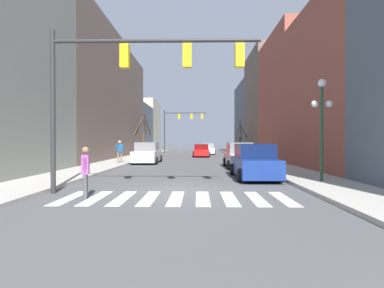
{
  "coord_description": "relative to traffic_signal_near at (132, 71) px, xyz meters",
  "views": [
    {
      "loc": [
        0.73,
        -11.22,
        1.93
      ],
      "look_at": [
        0.01,
        26.38,
        1.52
      ],
      "focal_mm": 28.0,
      "sensor_mm": 36.0,
      "label": 1
    }
  ],
  "objects": [
    {
      "name": "pedestrian_near_right_corner",
      "position": [
        -3.87,
        13.03,
        -3.25
      ],
      "size": [
        0.61,
        0.62,
        1.8
      ],
      "rotation": [
        0.0,
        0.0,
        3.94
      ],
      "color": "#7A705B",
      "rests_on": "sidewalk_left"
    },
    {
      "name": "car_driving_toward_lane",
      "position": [
        2.83,
        25.13,
        -3.74
      ],
      "size": [
        2.01,
        4.13,
        1.53
      ],
      "rotation": [
        0.0,
        0.0,
        1.57
      ],
      "color": "red",
      "rests_on": "ground_plane"
    },
    {
      "name": "sidewalk_right",
      "position": [
        7.92,
        0.36,
        -4.39
      ],
      "size": [
        2.84,
        90.0,
        0.15
      ],
      "color": "#ADA89E",
      "rests_on": "ground_plane"
    },
    {
      "name": "car_parked_right_far",
      "position": [
        -1.94,
        14.85,
        -3.63
      ],
      "size": [
        2.17,
        4.81,
        1.8
      ],
      "rotation": [
        0.0,
        0.0,
        1.57
      ],
      "color": "silver",
      "rests_on": "ground_plane"
    },
    {
      "name": "crosswalk_stripes",
      "position": [
        1.67,
        -0.85,
        -4.46
      ],
      "size": [
        7.65,
        2.6,
        0.01
      ],
      "color": "white",
      "rests_on": "ground_plane"
    },
    {
      "name": "car_parked_right_mid",
      "position": [
        5.31,
        4.56,
        -3.64
      ],
      "size": [
        2.14,
        4.7,
        1.77
      ],
      "rotation": [
        0.0,
        0.0,
        1.57
      ],
      "color": "navy",
      "rests_on": "ground_plane"
    },
    {
      "name": "traffic_signal_far",
      "position": [
        -0.5,
        36.77,
        0.55
      ],
      "size": [
        6.74,
        0.28,
        6.77
      ],
      "color": "#2D2D2D",
      "rests_on": "ground_plane"
    },
    {
      "name": "building_row_left",
      "position": [
        -8.99,
        23.14,
        1.68
      ],
      "size": [
        6.0,
        62.69,
        13.7
      ],
      "color": "gray",
      "rests_on": "ground_plane"
    },
    {
      "name": "building_row_right",
      "position": [
        12.34,
        19.85,
        1.73
      ],
      "size": [
        6.0,
        51.56,
        13.87
      ],
      "color": "#515B66",
      "rests_on": "ground_plane"
    },
    {
      "name": "pedestrian_crossing_street",
      "position": [
        -1.34,
        -0.97,
        -3.44
      ],
      "size": [
        0.32,
        0.74,
        1.74
      ],
      "rotation": [
        0.0,
        0.0,
        1.83
      ],
      "color": "#4C4C51",
      "rests_on": "ground_plane"
    },
    {
      "name": "car_driving_away_lane",
      "position": [
        3.82,
        31.2,
        -3.73
      ],
      "size": [
        1.96,
        4.39,
        1.57
      ],
      "rotation": [
        0.0,
        0.0,
        1.57
      ],
      "color": "white",
      "rests_on": "ground_plane"
    },
    {
      "name": "sidewalk_left",
      "position": [
        -4.57,
        0.36,
        -4.39
      ],
      "size": [
        2.84,
        90.0,
        0.15
      ],
      "color": "#ADA89E",
      "rests_on": "ground_plane"
    },
    {
      "name": "traffic_signal_near",
      "position": [
        0.0,
        0.0,
        0.0
      ],
      "size": [
        7.66,
        0.28,
        5.96
      ],
      "color": "#2D2D2D",
      "rests_on": "ground_plane"
    },
    {
      "name": "ground_plane",
      "position": [
        1.67,
        0.36,
        -4.46
      ],
      "size": [
        240.0,
        240.0,
        0.0
      ],
      "primitive_type": "plane",
      "color": "#4C4C4F"
    },
    {
      "name": "car_parked_left_mid",
      "position": [
        5.37,
        10.61,
        -3.63
      ],
      "size": [
        2.0,
        4.81,
        1.81
      ],
      "rotation": [
        0.0,
        0.0,
        1.57
      ],
      "color": "silver",
      "rests_on": "ground_plane"
    },
    {
      "name": "street_lamp_right_corner",
      "position": [
        7.97,
        2.67,
        -1.1
      ],
      "size": [
        0.95,
        0.36,
        4.55
      ],
      "color": "#1E4C2D",
      "rests_on": "sidewalk_right"
    },
    {
      "name": "street_tree_left_near",
      "position": [
        7.94,
        28.42,
        -2.45
      ],
      "size": [
        1.5,
        1.81,
        4.43
      ],
      "color": "brown",
      "rests_on": "sidewalk_right"
    },
    {
      "name": "street_tree_right_mid",
      "position": [
        -4.84,
        29.09,
        -1.73
      ],
      "size": [
        1.82,
        3.89,
        5.48
      ],
      "color": "#473828",
      "rests_on": "sidewalk_left"
    }
  ]
}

